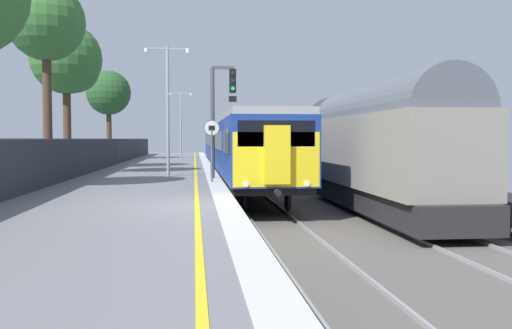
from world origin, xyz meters
TOP-DOWN VIEW (x-y plane):
  - ground at (2.64, 0.00)m, footprint 17.40×110.00m
  - commuter_train_at_platform at (2.10, 22.88)m, footprint 2.83×39.88m
  - freight_train_adjacent_track at (6.10, 11.73)m, footprint 2.60×25.58m
  - signal_gantry at (0.63, 9.88)m, footprint 1.10×0.24m
  - speed_limit_sign at (0.25, 7.67)m, footprint 0.59×0.08m
  - platform_lamp_mid at (-1.56, 11.35)m, footprint 2.00×0.20m
  - platform_lamp_far at (-1.56, 35.94)m, footprint 2.00×0.20m
  - background_tree_centre at (-7.30, 33.55)m, footprint 3.57×3.57m
  - background_tree_right at (-7.03, 12.45)m, footprint 3.46×3.46m
  - background_tree_back at (-7.35, 18.82)m, footprint 3.92×3.92m

SIDE VIEW (x-z plane):
  - ground at x=2.64m, z-range -1.21..0.00m
  - commuter_train_at_platform at x=2.10m, z-range -0.64..3.17m
  - freight_train_adjacent_track at x=6.10m, z-range -0.79..3.76m
  - speed_limit_sign at x=0.25m, z-range 0.34..2.70m
  - signal_gantry at x=0.63m, z-range 0.60..5.28m
  - platform_lamp_far at x=-1.56m, z-range 0.51..6.19m
  - platform_lamp_mid at x=-1.56m, z-range 0.51..6.21m
  - background_tree_centre at x=-7.30m, z-range 1.64..8.81m
  - background_tree_back at x=-7.35m, z-range 1.91..9.97m
  - background_tree_right at x=-7.03m, z-range 2.43..11.04m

